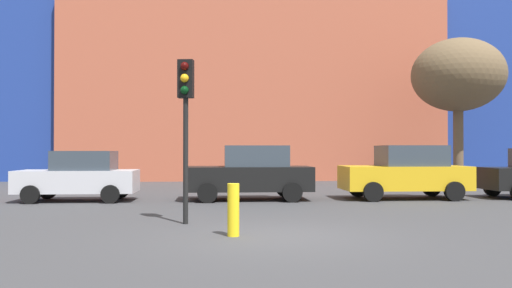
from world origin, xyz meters
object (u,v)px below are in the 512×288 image
(parked_car_2, at_px, (250,173))
(bollard_yellow_0, at_px, (233,210))
(parked_car_3, at_px, (406,172))
(bare_tree_0, at_px, (458,76))
(traffic_light_island, at_px, (186,103))
(parked_car_1, at_px, (80,176))

(parked_car_2, distance_m, bollard_yellow_0, 7.75)
(parked_car_3, xyz_separation_m, bare_tree_0, (5.10, 6.69, 4.46))
(bare_tree_0, bearing_deg, traffic_light_island, -134.98)
(parked_car_3, relative_size, bollard_yellow_0, 4.14)
(bare_tree_0, bearing_deg, bollard_yellow_0, -128.59)
(parked_car_3, bearing_deg, bollard_yellow_0, 50.34)
(parked_car_1, xyz_separation_m, parked_car_2, (5.85, 0.00, 0.09))
(parked_car_1, height_order, parked_car_3, parked_car_3)
(bollard_yellow_0, bearing_deg, parked_car_3, 50.34)
(traffic_light_island, xyz_separation_m, bare_tree_0, (12.55, 12.56, 2.56))
(parked_car_1, relative_size, parked_car_3, 0.90)
(parked_car_3, relative_size, bare_tree_0, 0.61)
(parked_car_3, distance_m, traffic_light_island, 9.68)
(bare_tree_0, bearing_deg, parked_car_2, -147.89)
(parked_car_1, relative_size, traffic_light_island, 1.02)
(traffic_light_island, height_order, bare_tree_0, bare_tree_0)
(bare_tree_0, bearing_deg, parked_car_3, -127.31)
(parked_car_2, distance_m, bare_tree_0, 13.35)
(parked_car_3, distance_m, bollard_yellow_0, 10.00)
(traffic_light_island, relative_size, bare_tree_0, 0.53)
(parked_car_3, bearing_deg, traffic_light_island, 38.24)
(bare_tree_0, relative_size, bollard_yellow_0, 6.83)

